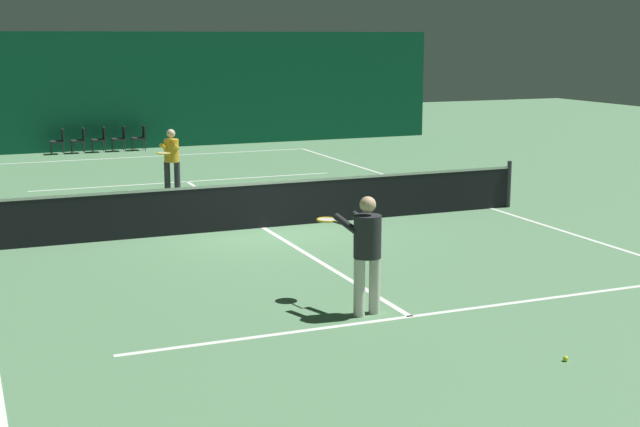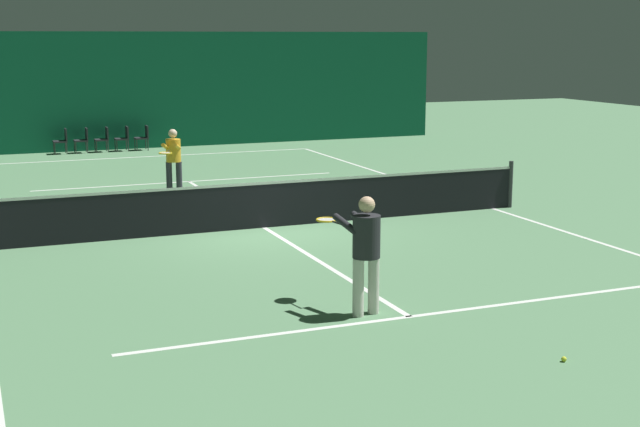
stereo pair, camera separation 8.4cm
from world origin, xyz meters
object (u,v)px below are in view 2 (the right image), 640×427
courtside_chair_0 (62,139)px  tennis_ball (564,359)px  courtside_chair_1 (83,139)px  courtside_chair_2 (103,138)px  tennis_net (264,203)px  courtside_chair_3 (124,137)px  player_far (173,156)px  player_near (365,246)px  courtside_chair_4 (143,136)px

courtside_chair_0 → tennis_ball: bearing=8.7°
courtside_chair_1 → courtside_chair_2: size_ratio=1.00×
tennis_net → courtside_chair_2: 13.73m
courtside_chair_1 → courtside_chair_3: 1.36m
courtside_chair_0 → player_far: bearing=11.0°
player_near → courtside_chair_0: size_ratio=2.02×
tennis_net → courtside_chair_0: (-2.52, 13.68, -0.03)m
player_far → tennis_net: bearing=33.0°
player_far → courtside_chair_0: (-1.74, 8.90, -0.45)m
player_near → courtside_chair_3: size_ratio=2.02×
courtside_chair_3 → tennis_ball: (1.39, -22.35, -0.45)m
courtside_chair_1 → courtside_chair_3: size_ratio=1.00×
player_near → player_far: 10.82m
player_near → courtside_chair_3: 19.72m
courtside_chair_2 → courtside_chair_4: (1.36, 0.00, 0.00)m
tennis_net → tennis_ball: bearing=-84.0°
player_near → courtside_chair_1: 19.76m
player_far → courtside_chair_2: (-0.38, 8.90, -0.45)m
player_near → tennis_ball: player_near is taller
courtside_chair_2 → courtside_chair_1: bearing=-90.0°
courtside_chair_0 → tennis_ball: (3.43, -22.35, -0.45)m
courtside_chair_1 → courtside_chair_4: size_ratio=1.00×
courtside_chair_0 → courtside_chair_2: same height
player_far → courtside_chair_3: bearing=-158.1°
tennis_net → tennis_ball: tennis_net is taller
courtside_chair_0 → tennis_ball: size_ratio=12.73×
courtside_chair_1 → courtside_chair_4: bearing=90.0°
player_near → courtside_chair_4: (0.73, 19.72, -0.50)m
tennis_net → courtside_chair_4: 13.68m
courtside_chair_0 → courtside_chair_3: size_ratio=1.00×
player_far → courtside_chair_4: player_far is taller
courtside_chair_1 → tennis_ball: (2.75, -22.35, -0.45)m
player_near → courtside_chair_3: bearing=-11.0°
courtside_chair_4 → courtside_chair_1: bearing=-90.0°
courtside_chair_3 → tennis_ball: size_ratio=12.73×
player_far → courtside_chair_1: (-1.06, 8.90, -0.45)m
tennis_net → courtside_chair_4: tennis_net is taller
courtside_chair_4 → courtside_chair_0: bearing=-90.0°
player_far → courtside_chair_4: (0.97, 8.90, -0.45)m
player_near → courtside_chair_3: (0.05, 19.72, -0.50)m
courtside_chair_0 → courtside_chair_2: (1.36, 0.00, 0.00)m
courtside_chair_3 → tennis_ball: bearing=3.6°
courtside_chair_4 → tennis_net: bearing=-0.8°
tennis_ball → player_near: bearing=118.8°
courtside_chair_0 → courtside_chair_2: bearing=90.0°
player_far → courtside_chair_2: bearing=-153.7°
courtside_chair_0 → courtside_chair_4: (2.71, 0.00, 0.00)m
courtside_chair_3 → courtside_chair_1: bearing=-90.0°
courtside_chair_1 → player_near: bearing=3.8°
player_far → courtside_chair_1: player_far is taller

